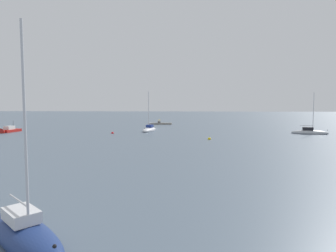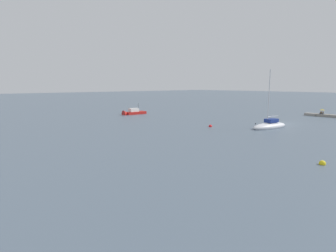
# 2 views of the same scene
# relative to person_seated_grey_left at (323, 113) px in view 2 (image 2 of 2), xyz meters

# --- Properties ---
(ground_plane) EXTENTS (500.00, 500.00, 0.00)m
(ground_plane) POSITION_rel_person_seated_grey_left_xyz_m (-0.00, 18.64, -0.90)
(ground_plane) COLOR slate
(seawall_pier) EXTENTS (8.76, 1.76, 0.64)m
(seawall_pier) POSITION_rel_person_seated_grey_left_xyz_m (-0.00, -0.18, -0.58)
(seawall_pier) COLOR gray
(seawall_pier) RESTS_ON ground_plane
(person_seated_grey_left) EXTENTS (0.45, 0.64, 0.73)m
(person_seated_grey_left) POSITION_rel_person_seated_grey_left_xyz_m (0.00, 0.00, 0.00)
(person_seated_grey_left) COLOR #1E2333
(person_seated_grey_left) RESTS_ON seawall_pier
(person_seated_brown_right) EXTENTS (0.45, 0.64, 0.73)m
(person_seated_brown_right) POSITION_rel_person_seated_grey_left_xyz_m (0.56, -0.13, 0.00)
(person_seated_brown_right) COLOR #1E2333
(person_seated_brown_right) RESTS_ON seawall_pier
(umbrella_open_yellow) EXTENTS (1.22, 1.22, 1.27)m
(umbrella_open_yellow) POSITION_rel_person_seated_grey_left_xyz_m (0.27, -0.17, 0.85)
(umbrella_open_yellow) COLOR black
(umbrella_open_yellow) RESTS_ON seawall_pier
(sailboat_white_mid) EXTENTS (3.82, 9.01, 11.32)m
(sailboat_white_mid) POSITION_rel_person_seated_grey_left_xyz_m (-0.20, 27.39, -0.47)
(sailboat_white_mid) COLOR silver
(sailboat_white_mid) RESTS_ON ground_plane
(motorboat_red_mid) EXTENTS (2.49, 6.84, 3.77)m
(motorboat_red_mid) POSITION_rel_person_seated_grey_left_xyz_m (36.39, 33.93, -0.50)
(motorboat_red_mid) COLOR red
(motorboat_red_mid) RESTS_ON ground_plane
(mooring_buoy_near) EXTENTS (0.66, 0.66, 0.66)m
(mooring_buoy_near) POSITION_rel_person_seated_grey_left_xyz_m (-15.56, 45.30, -0.78)
(mooring_buoy_near) COLOR yellow
(mooring_buoy_near) RESTS_ON ground_plane
(mooring_buoy_mid) EXTENTS (0.65, 0.65, 0.65)m
(mooring_buoy_mid) POSITION_rel_person_seated_grey_left_xyz_m (8.06, 34.77, -0.78)
(mooring_buoy_mid) COLOR red
(mooring_buoy_mid) RESTS_ON ground_plane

